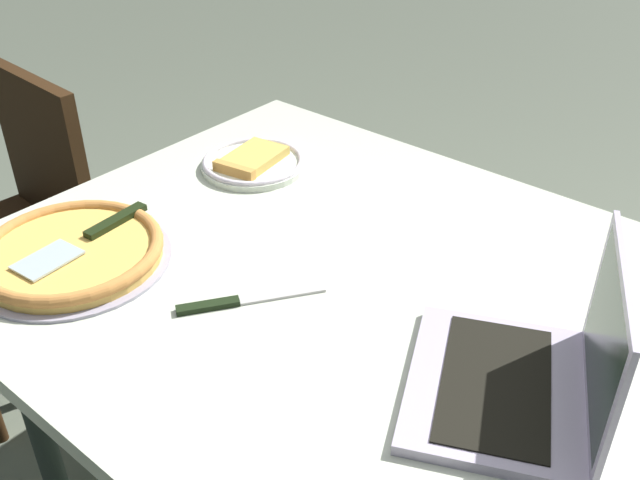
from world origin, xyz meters
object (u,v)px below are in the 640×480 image
Objects in this scene: pizza_tray at (72,252)px; laptop at (528,373)px; pizza_plate at (253,162)px; table_knife at (236,302)px; chair_near at (18,220)px; dining_table at (350,310)px.

laptop is at bearing 15.24° from pizza_tray.
pizza_tray reaches higher than pizza_plate.
laptop is 0.83m from pizza_plate.
laptop is at bearing -18.14° from pizza_plate.
pizza_plate is at bearing 131.17° from table_knife.
laptop is 1.62× the size of pizza_plate.
chair_near reaches higher than pizza_tray.
laptop is at bearing 13.20° from table_knife.
pizza_tray reaches higher than table_knife.
pizza_tray is at bearing -89.16° from pizza_plate.
pizza_plate is 0.47m from pizza_tray.
table_knife reaches higher than dining_table.
pizza_tray is at bearing -147.01° from dining_table.
pizza_tray reaches higher than dining_table.
dining_table is 0.51m from pizza_tray.
dining_table is 1.11m from chair_near.
table_knife is at bearing 18.18° from pizza_tray.
table_knife is at bearing -122.41° from dining_table.
pizza_plate is 0.77m from chair_near.
laptop is 0.43× the size of chair_near.
pizza_tray is (0.01, -0.47, 0.01)m from pizza_plate.
dining_table is 0.38m from laptop.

